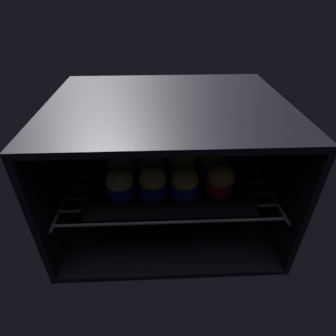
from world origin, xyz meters
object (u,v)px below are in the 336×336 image
(muffin_row0_col2, at_px, (185,182))
(muffin_row0_col3, at_px, (220,179))
(muffin_row1_col1, at_px, (152,164))
(muffin_row1_col3, at_px, (213,162))
(muffin_row1_col2, at_px, (182,161))
(muffin_row0_col0, at_px, (119,183))
(muffin_row2_col3, at_px, (207,147))
(muffin_row0_col1, at_px, (153,181))
(muffin_row2_col0, at_px, (126,149))
(muffin_row2_col1, at_px, (153,149))
(muffin_row1_col0, at_px, (122,164))
(baking_tray, at_px, (168,175))
(muffin_row2_col2, at_px, (181,149))

(muffin_row0_col2, height_order, muffin_row0_col3, muffin_row0_col3)
(muffin_row1_col1, xyz_separation_m, muffin_row1_col3, (0.17, 0.00, -0.00))
(muffin_row1_col2, height_order, muffin_row1_col3, muffin_row1_col2)
(muffin_row0_col0, relative_size, muffin_row2_col3, 0.94)
(muffin_row0_col1, bearing_deg, muffin_row0_col0, -179.43)
(muffin_row2_col0, relative_size, muffin_row2_col3, 0.95)
(muffin_row1_col2, relative_size, muffin_row2_col3, 1.04)
(muffin_row2_col1, bearing_deg, muffin_row0_col1, -90.14)
(muffin_row0_col3, relative_size, muffin_row1_col0, 0.99)
(muffin_row1_col2, bearing_deg, muffin_row2_col3, 44.48)
(muffin_row2_col1, bearing_deg, baking_tray, -63.94)
(muffin_row1_col0, bearing_deg, muffin_row2_col1, 44.11)
(muffin_row0_col2, bearing_deg, muffin_row2_col3, 63.70)
(muffin_row2_col2, bearing_deg, muffin_row0_col0, -135.99)
(muffin_row0_col0, bearing_deg, muffin_row2_col1, 63.08)
(baking_tray, height_order, muffin_row1_col2, muffin_row1_col2)
(muffin_row0_col2, xyz_separation_m, muffin_row1_col3, (0.09, 0.09, 0.00))
(muffin_row0_col1, bearing_deg, muffin_row1_col0, 135.96)
(muffin_row0_col2, relative_size, muffin_row1_col1, 0.95)
(muffin_row0_col0, distance_m, muffin_row1_col2, 0.18)
(muffin_row0_col3, height_order, muffin_row2_col3, muffin_row0_col3)
(muffin_row1_col0, distance_m, muffin_row1_col1, 0.08)
(muffin_row1_col1, distance_m, muffin_row2_col0, 0.11)
(baking_tray, relative_size, muffin_row0_col2, 5.51)
(muffin_row2_col0, relative_size, muffin_row2_col2, 1.01)
(muffin_row1_col0, distance_m, muffin_row2_col2, 0.19)
(muffin_row0_col1, bearing_deg, muffin_row1_col1, 91.53)
(baking_tray, distance_m, muffin_row0_col0, 0.15)
(muffin_row0_col0, xyz_separation_m, muffin_row2_col2, (0.17, 0.16, -0.00))
(muffin_row2_col1, distance_m, muffin_row2_col3, 0.16)
(muffin_row2_col0, distance_m, muffin_row2_col2, 0.17)
(muffin_row2_col0, bearing_deg, muffin_row2_col1, -0.21)
(muffin_row0_col1, xyz_separation_m, muffin_row2_col0, (-0.08, 0.16, -0.00))
(baking_tray, distance_m, muffin_row2_col0, 0.15)
(muffin_row2_col1, height_order, muffin_row2_col2, muffin_row2_col1)
(muffin_row0_col0, height_order, muffin_row1_col3, same)
(muffin_row0_col0, xyz_separation_m, muffin_row2_col0, (0.00, 0.16, 0.00))
(muffin_row1_col2, distance_m, muffin_row2_col1, 0.11)
(muffin_row0_col1, xyz_separation_m, muffin_row0_col2, (0.08, -0.00, -0.00))
(muffin_row1_col3, distance_m, muffin_row2_col1, 0.18)
(muffin_row1_col1, relative_size, muffin_row1_col2, 0.94)
(muffin_row0_col2, bearing_deg, muffin_row0_col3, 3.21)
(baking_tray, xyz_separation_m, muffin_row0_col1, (-0.04, -0.08, 0.04))
(baking_tray, height_order, muffin_row2_col1, muffin_row2_col1)
(baking_tray, xyz_separation_m, muffin_row0_col2, (0.04, -0.08, 0.04))
(muffin_row2_col2, xyz_separation_m, muffin_row2_col3, (0.08, 0.00, 0.00))
(muffin_row1_col3, bearing_deg, muffin_row1_col1, -179.44)
(muffin_row1_col0, bearing_deg, muffin_row0_col3, -17.55)
(muffin_row2_col2, bearing_deg, muffin_row2_col0, 179.28)
(muffin_row0_col1, distance_m, muffin_row2_col0, 0.18)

